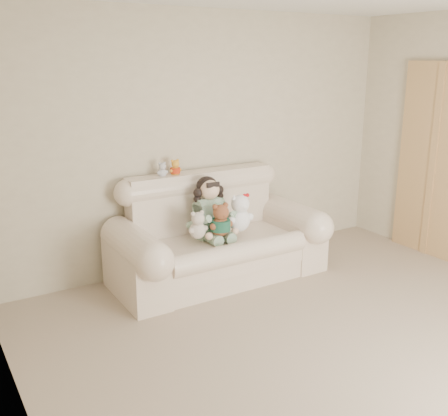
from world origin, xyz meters
TOP-DOWN VIEW (x-y plane):
  - floor at (0.00, 0.00)m, footprint 5.00×5.00m
  - wall_back at (0.00, 2.50)m, footprint 4.50×0.00m
  - wall_left at (-2.25, 0.00)m, footprint 0.00×5.00m
  - sofa at (-0.15, 2.00)m, footprint 2.10×0.95m
  - door_panel at (2.22, 1.40)m, footprint 0.06×0.90m
  - seated_child at (-0.21, 2.08)m, footprint 0.43×0.50m
  - brown_teddy at (-0.23, 1.84)m, footprint 0.26×0.22m
  - white_cat at (0.01, 1.87)m, footprint 0.31×0.25m
  - cream_teddy at (-0.44, 1.89)m, footprint 0.24×0.21m
  - yellow_mini_bear at (-0.44, 2.35)m, footprint 0.13×0.10m
  - grey_mini_plush at (-0.57, 2.35)m, footprint 0.12×0.09m

SIDE VIEW (x-z plane):
  - floor at x=0.00m, z-range 0.00..0.00m
  - sofa at x=-0.15m, z-range 0.00..1.03m
  - cream_teddy at x=-0.44m, z-range 0.50..0.81m
  - brown_teddy at x=-0.23m, z-range 0.50..0.88m
  - white_cat at x=0.01m, z-range 0.50..0.94m
  - seated_child at x=-0.21m, z-range 0.42..1.03m
  - door_panel at x=2.22m, z-range 0.00..2.10m
  - grey_mini_plush at x=-0.57m, z-range 1.01..1.19m
  - yellow_mini_bear at x=-0.44m, z-range 1.01..1.21m
  - wall_back at x=0.00m, z-range -0.95..3.55m
  - wall_left at x=-2.25m, z-range -1.20..3.80m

